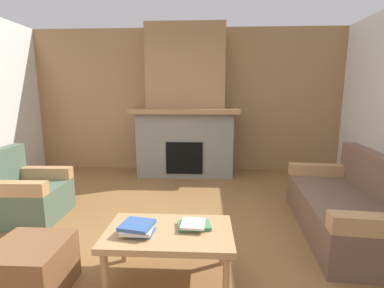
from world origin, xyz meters
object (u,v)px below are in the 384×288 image
at_px(couch, 349,207).
at_px(coffee_table, 169,237).
at_px(armchair, 26,194).
at_px(ottoman, 31,269).
at_px(fireplace, 186,112).

relative_size(couch, coffee_table, 1.87).
height_order(armchair, ottoman, armchair).
height_order(couch, ottoman, couch).
bearing_deg(fireplace, coffee_table, -88.36).
height_order(couch, coffee_table, couch).
relative_size(couch, armchair, 2.20).
bearing_deg(ottoman, fireplace, 74.48).
height_order(armchair, coffee_table, armchair).
bearing_deg(ottoman, coffee_table, 11.58).
distance_m(fireplace, armchair, 2.86).
relative_size(coffee_table, ottoman, 1.92).
relative_size(armchair, coffee_table, 0.85).
bearing_deg(fireplace, couch, -49.37).
relative_size(fireplace, ottoman, 5.19).
bearing_deg(armchair, couch, -2.87).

